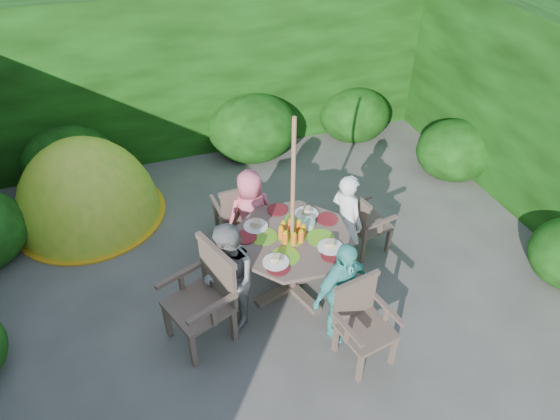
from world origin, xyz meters
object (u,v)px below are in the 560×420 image
object	(u,v)px
child_back	(251,214)
dome_tent	(92,216)
child_front	(341,292)
parasol_pole	(293,213)
child_left	(229,278)
garden_chair_left	(205,296)
garden_chair_front	(362,321)
child_right	(346,220)
patio_table	(292,245)
garden_chair_right	(363,221)
garden_chair_back	(236,211)

from	to	relation	value
child_back	dome_tent	size ratio (longest dim) A/B	0.52
child_front	dome_tent	xyz separation A→B (m)	(-2.39, 2.90, -0.61)
parasol_pole	child_left	distance (m)	0.92
garden_chair_left	garden_chair_front	size ratio (longest dim) A/B	1.21
child_right	garden_chair_left	bearing A→B (deg)	86.21
patio_table	dome_tent	bearing A→B (deg)	135.17
parasol_pole	garden_chair_front	size ratio (longest dim) A/B	2.53
garden_chair_right	child_back	world-z (taller)	child_back
patio_table	child_front	world-z (taller)	child_front
garden_chair_back	garden_chair_front	size ratio (longest dim) A/B	0.96
child_front	dome_tent	bearing A→B (deg)	110.81
child_left	child_front	distance (m)	1.13
garden_chair_front	child_left	bearing A→B (deg)	133.21
garden_chair_back	child_front	xyz separation A→B (m)	(0.60, -1.81, 0.16)
child_right	dome_tent	distance (m)	3.52
garden_chair_left	child_right	xyz separation A→B (m)	(1.80, 0.57, 0.05)
garden_chair_front	garden_chair_back	bearing A→B (deg)	97.63
child_left	dome_tent	xyz separation A→B (m)	(-1.38, 2.38, -0.64)
patio_table	garden_chair_right	world-z (taller)	patio_table
parasol_pole	garden_chair_left	size ratio (longest dim) A/B	2.08
parasol_pole	garden_chair_left	bearing A→B (deg)	-162.44
patio_table	garden_chair_right	size ratio (longest dim) A/B	1.96
garden_chair_front	child_back	size ratio (longest dim) A/B	0.74
child_right	parasol_pole	bearing A→B (deg)	86.38
patio_table	parasol_pole	bearing A→B (deg)	-149.34
patio_table	child_front	bearing A→B (deg)	-72.47
garden_chair_front	child_left	world-z (taller)	child_left
garden_chair_front	child_right	distance (m)	1.37
parasol_pole	child_back	bearing A→B (deg)	107.85
parasol_pole	garden_chair_right	bearing A→B (deg)	18.28
child_front	garden_chair_front	bearing A→B (deg)	-89.06
child_front	garden_chair_back	bearing A→B (deg)	89.68
garden_chair_right	dome_tent	xyz separation A→B (m)	(-3.19, 1.79, -0.46)
dome_tent	child_front	bearing A→B (deg)	-44.80
garden_chair_back	child_left	xyz separation A→B (m)	(-0.41, -1.29, 0.19)
child_left	child_front	size ratio (longest dim) A/B	1.05
garden_chair_left	child_front	world-z (taller)	child_front
child_left	garden_chair_back	bearing A→B (deg)	160.51
garden_chair_front	child_front	xyz separation A→B (m)	(-0.10, 0.29, 0.14)
garden_chair_right	garden_chair_back	size ratio (longest dim) A/B	1.03
garden_chair_front	child_right	world-z (taller)	child_right
child_back	child_front	bearing A→B (deg)	103.36
garden_chair_left	dome_tent	distance (m)	2.76
garden_chair_left	child_front	bearing A→B (deg)	50.01
child_right	garden_chair_back	bearing A→B (deg)	32.78
garden_chair_back	garden_chair_front	distance (m)	2.21
parasol_pole	child_right	bearing A→B (deg)	17.85
garden_chair_front	dome_tent	distance (m)	4.07
parasol_pole	child_left	xyz separation A→B (m)	(-0.76, -0.25, -0.46)
child_back	patio_table	bearing A→B (deg)	103.68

